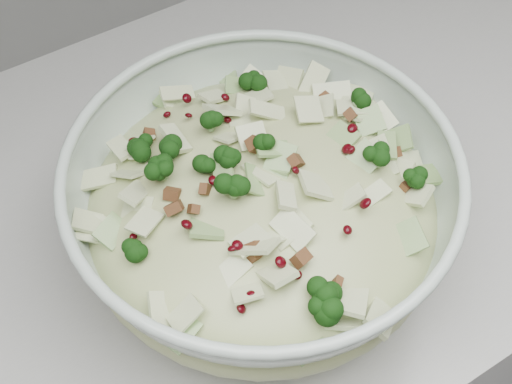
# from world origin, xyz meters

# --- Properties ---
(counter) EXTENTS (3.60, 0.60, 0.90)m
(counter) POSITION_xyz_m (0.00, 1.70, 0.45)
(counter) COLOR #AAAAA5
(counter) RESTS_ON floor
(mixing_bowl) EXTENTS (0.34, 0.34, 0.13)m
(mixing_bowl) POSITION_xyz_m (-0.02, 1.60, 0.97)
(mixing_bowl) COLOR #B6C8BB
(mixing_bowl) RESTS_ON counter
(salad) EXTENTS (0.33, 0.33, 0.13)m
(salad) POSITION_xyz_m (-0.02, 1.60, 0.99)
(salad) COLOR #BCC687
(salad) RESTS_ON mixing_bowl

